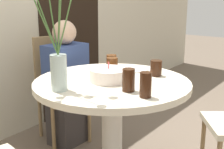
# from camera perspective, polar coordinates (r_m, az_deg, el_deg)

# --- Properties ---
(doorway_panel) EXTENTS (0.90, 0.01, 2.05)m
(doorway_panel) POSITION_cam_1_polar(r_m,az_deg,el_deg) (3.43, -7.44, 9.80)
(doorway_panel) COLOR black
(doorway_panel) RESTS_ON ground_plane
(dining_table) EXTENTS (1.01, 1.01, 0.77)m
(dining_table) POSITION_cam_1_polar(r_m,az_deg,el_deg) (2.06, -0.00, -5.47)
(dining_table) COLOR beige
(dining_table) RESTS_ON ground_plane
(chair_far_back) EXTENTS (0.52, 0.52, 0.94)m
(chair_far_back) POSITION_cam_1_polar(r_m,az_deg,el_deg) (2.87, -9.59, -1.22)
(chair_far_back) COLOR beige
(chair_far_back) RESTS_ON ground_plane
(birthday_cake) EXTENTS (0.25, 0.25, 0.13)m
(birthday_cake) POSITION_cam_1_polar(r_m,az_deg,el_deg) (1.98, -0.61, -0.09)
(birthday_cake) COLOR white
(birthday_cake) RESTS_ON dining_table
(flower_vase) EXTENTS (0.29, 0.26, 0.76)m
(flower_vase) POSITION_cam_1_polar(r_m,az_deg,el_deg) (1.78, -10.07, 6.89)
(flower_vase) COLOR #B2C6C1
(flower_vase) RESTS_ON dining_table
(side_plate) EXTENTS (0.20, 0.20, 0.01)m
(side_plate) POSITION_cam_1_polar(r_m,az_deg,el_deg) (2.28, 4.09, 0.95)
(side_plate) COLOR white
(side_plate) RESTS_ON dining_table
(drink_glass_0) EXTENTS (0.07, 0.07, 0.13)m
(drink_glass_0) POSITION_cam_1_polar(r_m,az_deg,el_deg) (1.78, 3.04, -1.02)
(drink_glass_0) COLOR #33190C
(drink_glass_0) RESTS_ON dining_table
(drink_glass_1) EXTENTS (0.08, 0.08, 0.11)m
(drink_glass_1) POSITION_cam_1_polar(r_m,az_deg,el_deg) (2.13, 8.05, 1.17)
(drink_glass_1) COLOR #33190C
(drink_glass_1) RESTS_ON dining_table
(drink_glass_2) EXTENTS (0.07, 0.07, 0.11)m
(drink_glass_2) POSITION_cam_1_polar(r_m,az_deg,el_deg) (2.27, -0.11, 2.22)
(drink_glass_2) COLOR #51280F
(drink_glass_2) RESTS_ON dining_table
(drink_glass_3) EXTENTS (0.08, 0.08, 0.11)m
(drink_glass_3) POSITION_cam_1_polar(r_m,az_deg,el_deg) (2.18, 0.03, 1.68)
(drink_glass_3) COLOR #51280F
(drink_glass_3) RESTS_ON dining_table
(drink_glass_4) EXTENTS (0.06, 0.06, 0.14)m
(drink_glass_4) POSITION_cam_1_polar(r_m,az_deg,el_deg) (1.68, 6.17, -1.89)
(drink_glass_4) COLOR #33190C
(drink_glass_4) RESTS_ON dining_table
(person_boy) EXTENTS (0.34, 0.24, 1.10)m
(person_boy) POSITION_cam_1_polar(r_m,az_deg,el_deg) (2.73, -8.32, -2.42)
(person_boy) COLOR #383333
(person_boy) RESTS_ON ground_plane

